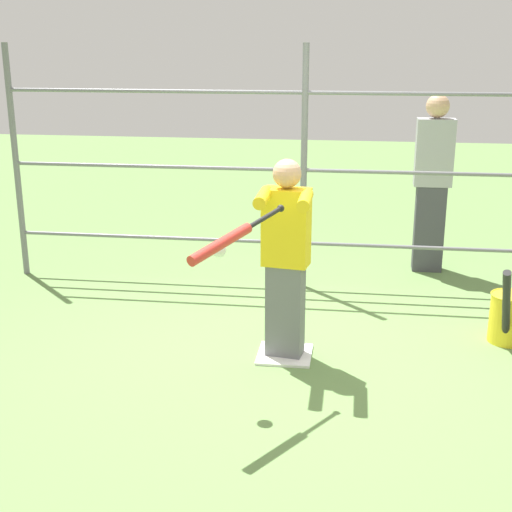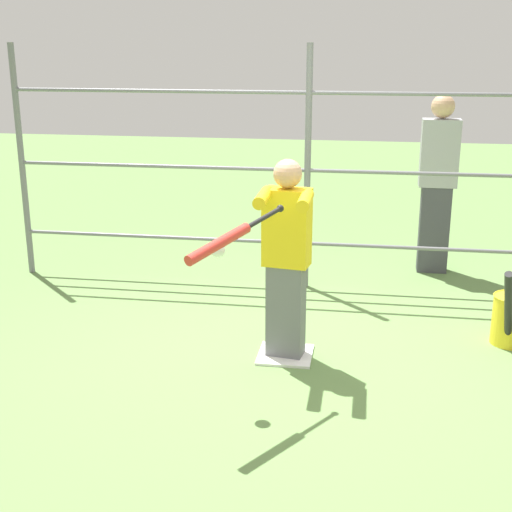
# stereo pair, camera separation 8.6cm
# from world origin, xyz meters

# --- Properties ---
(ground_plane) EXTENTS (24.00, 24.00, 0.00)m
(ground_plane) POSITION_xyz_m (0.00, 0.00, 0.00)
(ground_plane) COLOR #608447
(home_plate) EXTENTS (0.40, 0.40, 0.02)m
(home_plate) POSITION_xyz_m (0.00, 0.00, 0.01)
(home_plate) COLOR white
(home_plate) RESTS_ON ground
(fence_backstop) EXTENTS (5.65, 0.06, 2.25)m
(fence_backstop) POSITION_xyz_m (0.00, -1.60, 1.13)
(fence_backstop) COLOR slate
(fence_backstop) RESTS_ON ground
(batter) EXTENTS (0.38, 0.54, 1.48)m
(batter) POSITION_xyz_m (0.00, 0.01, 0.80)
(batter) COLOR slate
(batter) RESTS_ON ground
(baseball_bat_swinging) EXTENTS (0.48, 0.81, 0.20)m
(baseball_bat_swinging) POSITION_xyz_m (0.26, 0.87, 1.14)
(baseball_bat_swinging) COLOR black
(softball_in_flight) EXTENTS (0.10, 0.10, 0.10)m
(softball_in_flight) POSITION_xyz_m (0.36, 0.67, 1.01)
(softball_in_flight) COLOR white
(bystander_behind_fence) EXTENTS (0.37, 0.23, 1.77)m
(bystander_behind_fence) POSITION_xyz_m (-1.23, -2.28, 0.92)
(bystander_behind_fence) COLOR #3F3F47
(bystander_behind_fence) RESTS_ON ground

